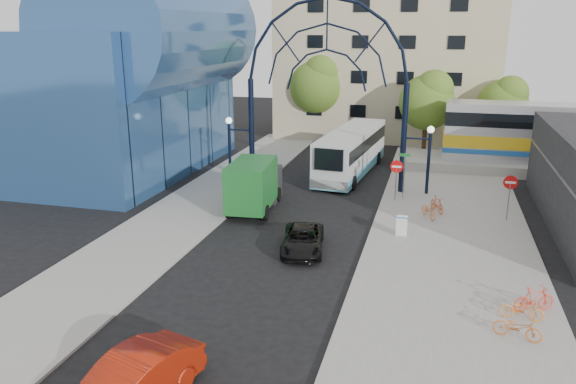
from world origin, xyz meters
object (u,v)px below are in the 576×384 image
(tree_north_a, at_px, (428,99))
(tree_north_c, at_px, (504,103))
(street_name_sign, at_px, (404,166))
(bike_far_c, at_px, (518,327))
(red_sedan, at_px, (130,384))
(sandwich_board, at_px, (402,224))
(gateway_arch, at_px, (327,55))
(do_not_enter_sign, at_px, (510,187))
(bike_near_a, at_px, (429,210))
(bike_far_b, at_px, (534,299))
(bike_near_b, at_px, (437,204))
(city_bus, at_px, (351,151))
(green_truck, at_px, (255,184))
(tree_north_b, at_px, (318,83))
(stop_sign, at_px, (397,170))
(bike_far_a, at_px, (522,309))
(black_suv, at_px, (303,240))

(tree_north_a, relative_size, tree_north_c, 1.08)
(street_name_sign, distance_m, bike_far_c, 16.36)
(red_sedan, bearing_deg, sandwich_board, 83.09)
(gateway_arch, relative_size, do_not_enter_sign, 5.50)
(street_name_sign, distance_m, tree_north_c, 16.95)
(do_not_enter_sign, height_order, red_sedan, do_not_enter_sign)
(bike_near_a, distance_m, bike_far_c, 12.56)
(tree_north_a, relative_size, bike_far_b, 4.30)
(do_not_enter_sign, distance_m, bike_near_a, 4.46)
(bike_near_a, bearing_deg, bike_near_b, 42.40)
(tree_north_c, distance_m, city_bus, 14.87)
(green_truck, height_order, bike_near_a, green_truck)
(sandwich_board, bearing_deg, tree_north_c, 73.45)
(tree_north_b, distance_m, tree_north_c, 16.15)
(bike_far_b, bearing_deg, tree_north_c, -27.59)
(stop_sign, bearing_deg, do_not_enter_sign, -17.88)
(gateway_arch, distance_m, city_bus, 8.20)
(street_name_sign, xyz_separation_m, bike_far_c, (4.88, -15.53, -1.59))
(gateway_arch, height_order, bike_far_c, gateway_arch)
(tree_north_c, xyz_separation_m, green_truck, (-15.12, -19.40, -2.78))
(green_truck, distance_m, bike_far_c, 17.42)
(bike_near_b, xyz_separation_m, bike_far_a, (3.11, -11.84, -0.07))
(street_name_sign, xyz_separation_m, tree_north_a, (0.92, 13.33, 2.48))
(stop_sign, relative_size, bike_near_a, 1.56)
(do_not_enter_sign, xyz_separation_m, bike_far_b, (-0.11, -10.73, -1.37))
(stop_sign, distance_m, bike_near_b, 3.29)
(bike_near_b, bearing_deg, stop_sign, 120.01)
(green_truck, bearing_deg, bike_far_a, -41.76)
(bike_near_a, xyz_separation_m, bike_near_b, (0.43, 1.14, 0.05))
(do_not_enter_sign, height_order, green_truck, green_truck)
(tree_north_c, bearing_deg, gateway_arch, -131.04)
(tree_north_a, bearing_deg, stop_sign, -95.42)
(green_truck, bearing_deg, bike_near_b, 5.11)
(street_name_sign, relative_size, tree_north_a, 0.40)
(sandwich_board, height_order, green_truck, green_truck)
(tree_north_a, distance_m, bike_far_b, 27.37)
(gateway_arch, relative_size, bike_far_c, 8.51)
(gateway_arch, bearing_deg, green_truck, -118.74)
(do_not_enter_sign, height_order, city_bus, city_bus)
(bike_near_a, distance_m, bike_far_a, 11.27)
(bike_near_b, relative_size, bike_far_b, 0.96)
(green_truck, distance_m, bike_near_b, 10.48)
(green_truck, bearing_deg, tree_north_b, 87.40)
(bike_near_a, bearing_deg, tree_north_c, 47.09)
(bike_far_c, bearing_deg, street_name_sign, 31.83)
(stop_sign, bearing_deg, red_sedan, -104.49)
(do_not_enter_sign, relative_size, tree_north_a, 0.35)
(bike_near_b, relative_size, bike_far_a, 1.03)
(bike_near_a, xyz_separation_m, bike_far_c, (3.23, -12.14, 0.00))
(black_suv, distance_m, bike_near_a, 8.40)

